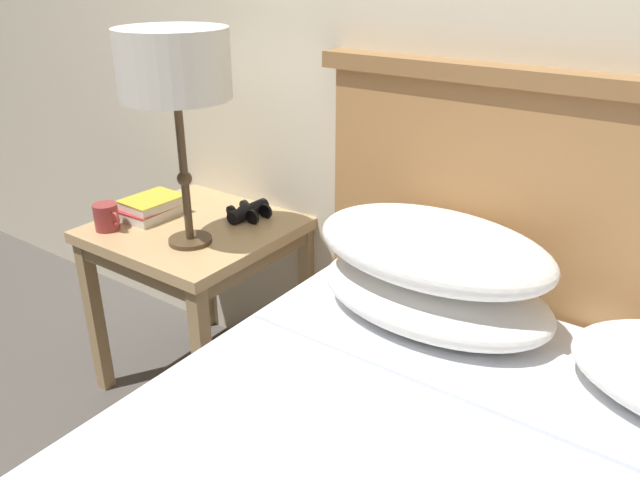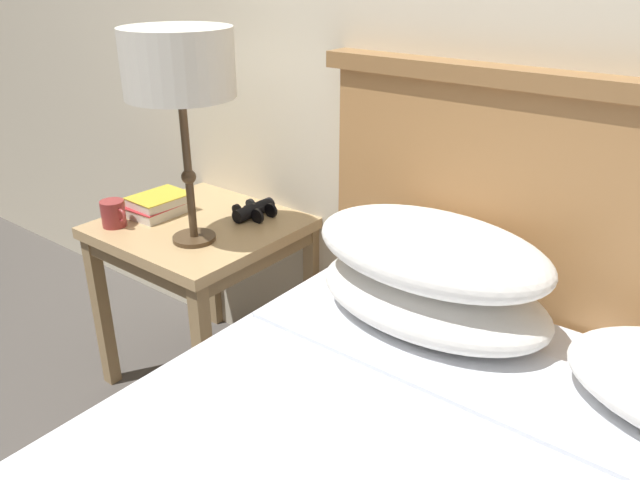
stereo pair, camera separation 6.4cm
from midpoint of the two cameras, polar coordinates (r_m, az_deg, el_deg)
nightstand at (r=2.09m, az=-9.72°, el=-0.37°), size 0.58×0.58×0.60m
table_lamp at (r=1.78m, az=-11.77°, el=15.19°), size 0.31×0.31×0.62m
book_on_nightstand at (r=2.15m, az=-13.86°, el=2.80°), size 0.15×0.19×0.04m
book_stacked_on_top at (r=2.14m, az=-13.72°, el=3.64°), size 0.15×0.19×0.03m
binoculars_pair at (r=2.07m, az=-5.16°, el=2.74°), size 0.14×0.16×0.05m
coffee_mug at (r=2.08m, az=-17.53°, el=2.31°), size 0.10×0.08×0.08m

